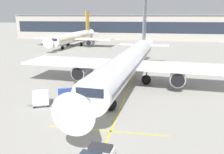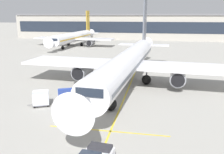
% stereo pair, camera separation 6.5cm
% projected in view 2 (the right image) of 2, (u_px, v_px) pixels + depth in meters
% --- Properties ---
extents(ground_plane, '(600.00, 600.00, 0.00)m').
position_uv_depth(ground_plane, '(76.00, 117.00, 26.79)').
color(ground_plane, '#9E9B93').
extents(parked_airplane, '(35.01, 44.57, 15.06)m').
position_uv_depth(parked_airplane, '(129.00, 62.00, 38.42)').
color(parked_airplane, white).
rests_on(parked_airplane, ground).
extents(belt_loader, '(5.18, 3.47, 3.30)m').
position_uv_depth(belt_loader, '(93.00, 91.00, 33.17)').
color(belt_loader, silver).
rests_on(belt_loader, ground).
extents(baggage_cart_lead, '(2.80, 2.29, 1.91)m').
position_uv_depth(baggage_cart_lead, '(66.00, 96.00, 30.68)').
color(baggage_cart_lead, '#515156').
rests_on(baggage_cart_lead, ground).
extents(baggage_cart_second, '(2.80, 2.29, 1.91)m').
position_uv_depth(baggage_cart_second, '(41.00, 98.00, 30.05)').
color(baggage_cart_second, '#515156').
rests_on(baggage_cart_second, ground).
extents(ground_crew_by_loader, '(0.56, 0.30, 1.74)m').
position_uv_depth(ground_crew_by_loader, '(89.00, 98.00, 30.14)').
color(ground_crew_by_loader, '#514C42').
rests_on(ground_crew_by_loader, ground).
extents(ground_crew_by_carts, '(0.28, 0.57, 1.74)m').
position_uv_depth(ground_crew_by_carts, '(76.00, 96.00, 30.93)').
color(ground_crew_by_carts, '#514C42').
rests_on(ground_crew_by_carts, ground).
extents(ground_crew_marshaller, '(0.34, 0.55, 1.74)m').
position_uv_depth(ground_crew_marshaller, '(76.00, 91.00, 32.64)').
color(ground_crew_marshaller, black).
rests_on(ground_crew_marshaller, ground).
extents(safety_cone_engine_keepout, '(0.70, 0.70, 0.78)m').
position_uv_depth(safety_cone_engine_keepout, '(89.00, 89.00, 35.76)').
color(safety_cone_engine_keepout, black).
rests_on(safety_cone_engine_keepout, ground).
extents(safety_cone_wingtip, '(0.62, 0.62, 0.70)m').
position_uv_depth(safety_cone_wingtip, '(87.00, 83.00, 38.74)').
color(safety_cone_wingtip, black).
rests_on(safety_cone_wingtip, ground).
extents(apron_guidance_line_lead_in, '(0.20, 110.00, 0.01)m').
position_uv_depth(apron_guidance_line_lead_in, '(129.00, 86.00, 38.55)').
color(apron_guidance_line_lead_in, yellow).
rests_on(apron_guidance_line_lead_in, ground).
extents(apron_guidance_line_stop_bar, '(12.00, 0.20, 0.01)m').
position_uv_depth(apron_guidance_line_stop_bar, '(108.00, 131.00, 23.64)').
color(apron_guidance_line_stop_bar, yellow).
rests_on(apron_guidance_line_stop_bar, ground).
extents(terminal_building, '(120.58, 17.52, 11.39)m').
position_uv_depth(terminal_building, '(144.00, 26.00, 113.31)').
color(terminal_building, '#A8A399').
rests_on(terminal_building, ground).
extents(distant_airplane, '(29.30, 38.14, 12.63)m').
position_uv_depth(distant_airplane, '(74.00, 37.00, 87.00)').
color(distant_airplane, white).
rests_on(distant_airplane, ground).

